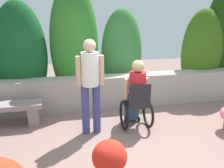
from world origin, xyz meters
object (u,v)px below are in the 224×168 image
at_px(stone_bench, 5,112).
at_px(person_in_wheelchair, 136,97).
at_px(person_standing_companion, 90,81).
at_px(flower_pot_small_foreground, 110,161).

bearing_deg(stone_bench, person_in_wheelchair, -10.14).
bearing_deg(stone_bench, person_standing_companion, -18.00).
xyz_separation_m(stone_bench, person_standing_companion, (1.60, -0.59, 0.69)).
xyz_separation_m(person_in_wheelchair, flower_pot_small_foreground, (-0.80, -1.49, -0.26)).
height_order(stone_bench, flower_pot_small_foreground, flower_pot_small_foreground).
xyz_separation_m(person_standing_companion, flower_pot_small_foreground, (0.06, -1.44, -0.63)).
bearing_deg(flower_pot_small_foreground, person_in_wheelchair, 61.75).
bearing_deg(person_in_wheelchair, flower_pot_small_foreground, -121.68).
relative_size(stone_bench, person_in_wheelchair, 1.06).
distance_m(person_in_wheelchair, flower_pot_small_foreground, 1.71).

